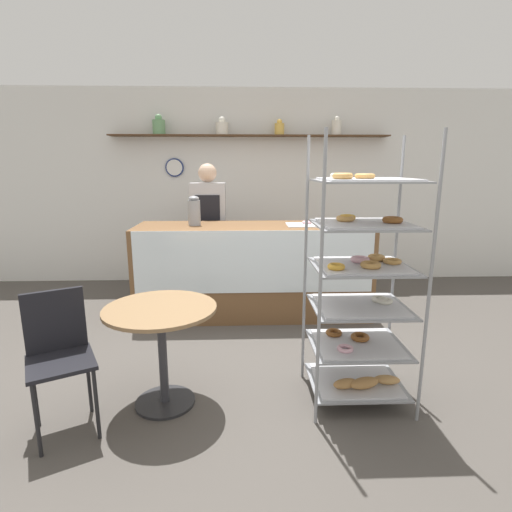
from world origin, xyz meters
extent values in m
plane|color=#4C4742|center=(0.00, 0.00, 0.00)|extent=(14.00, 14.00, 0.00)
cube|color=white|center=(0.00, 2.77, 1.35)|extent=(10.00, 0.06, 2.70)
cube|color=#4C331E|center=(0.00, 2.62, 2.06)|extent=(3.79, 0.24, 0.02)
cylinder|color=#669966|center=(-1.23, 2.62, 2.16)|extent=(0.17, 0.17, 0.19)
sphere|color=#669966|center=(-1.23, 2.62, 2.28)|extent=(0.09, 0.09, 0.09)
cylinder|color=silver|center=(-0.38, 2.62, 2.15)|extent=(0.17, 0.17, 0.16)
sphere|color=silver|center=(-0.38, 2.62, 2.26)|extent=(0.09, 0.09, 0.09)
cylinder|color=gold|center=(0.40, 2.62, 2.14)|extent=(0.13, 0.13, 0.15)
sphere|color=gold|center=(0.40, 2.62, 2.24)|extent=(0.07, 0.07, 0.07)
cylinder|color=silver|center=(1.18, 2.62, 2.16)|extent=(0.13, 0.13, 0.19)
sphere|color=silver|center=(1.18, 2.62, 2.28)|extent=(0.07, 0.07, 0.07)
cylinder|color=navy|center=(-1.06, 2.72, 1.63)|extent=(0.25, 0.03, 0.25)
cylinder|color=white|center=(-1.06, 2.70, 1.63)|extent=(0.22, 0.00, 0.22)
cube|color=brown|center=(0.00, 1.33, 0.51)|extent=(2.56, 0.76, 1.02)
cube|color=silver|center=(0.00, 0.94, 0.69)|extent=(2.46, 0.01, 0.65)
cylinder|color=gray|center=(0.35, -0.71, 0.93)|extent=(0.02, 0.02, 1.87)
cylinder|color=gray|center=(1.03, -0.71, 0.93)|extent=(0.02, 0.02, 1.87)
cylinder|color=gray|center=(0.35, -0.12, 0.93)|extent=(0.02, 0.02, 1.87)
cylinder|color=gray|center=(1.03, -0.12, 0.93)|extent=(0.02, 0.02, 1.87)
cube|color=gray|center=(0.69, -0.41, 0.12)|extent=(0.65, 0.56, 0.01)
cube|color=silver|center=(0.69, -0.41, 0.13)|extent=(0.58, 0.50, 0.01)
ellipsoid|color=#B27F47|center=(0.59, -0.53, 0.17)|extent=(0.19, 0.11, 0.07)
ellipsoid|color=#B27F47|center=(0.72, -0.53, 0.18)|extent=(0.24, 0.15, 0.08)
ellipsoid|color=tan|center=(0.90, -0.48, 0.17)|extent=(0.19, 0.10, 0.06)
cube|color=gray|center=(0.69, -0.41, 0.41)|extent=(0.65, 0.56, 0.01)
cube|color=silver|center=(0.69, -0.41, 0.42)|extent=(0.58, 0.50, 0.01)
torus|color=brown|center=(0.73, -0.36, 0.44)|extent=(0.13, 0.13, 0.04)
torus|color=brown|center=(0.55, -0.27, 0.44)|extent=(0.12, 0.12, 0.03)
torus|color=#EAB2C1|center=(0.57, -0.53, 0.44)|extent=(0.11, 0.11, 0.03)
cube|color=gray|center=(0.69, -0.41, 0.70)|extent=(0.65, 0.56, 0.01)
cube|color=silver|center=(0.69, -0.41, 0.71)|extent=(0.58, 0.50, 0.01)
torus|color=silver|center=(0.85, -0.36, 0.73)|extent=(0.11, 0.11, 0.03)
torus|color=silver|center=(0.88, -0.39, 0.73)|extent=(0.11, 0.11, 0.03)
cube|color=gray|center=(0.69, -0.41, 0.98)|extent=(0.65, 0.56, 0.01)
cube|color=silver|center=(0.69, -0.41, 1.00)|extent=(0.58, 0.50, 0.01)
torus|color=tan|center=(0.72, -0.50, 1.02)|extent=(0.13, 0.13, 0.04)
torus|color=gold|center=(0.48, -0.54, 1.02)|extent=(0.11, 0.11, 0.04)
torus|color=#EAB2C1|center=(0.70, -0.35, 1.02)|extent=(0.13, 0.13, 0.04)
torus|color=tan|center=(0.83, -0.30, 1.02)|extent=(0.12, 0.12, 0.04)
torus|color=tan|center=(0.91, -0.39, 1.02)|extent=(0.12, 0.12, 0.03)
cube|color=gray|center=(0.69, -0.41, 1.27)|extent=(0.65, 0.56, 0.01)
cube|color=silver|center=(0.69, -0.41, 1.28)|extent=(0.58, 0.50, 0.01)
torus|color=brown|center=(0.87, -0.44, 1.31)|extent=(0.13, 0.13, 0.04)
torus|color=tan|center=(0.58, -0.35, 1.31)|extent=(0.12, 0.12, 0.04)
torus|color=gold|center=(0.60, -0.30, 1.31)|extent=(0.11, 0.11, 0.04)
cube|color=gray|center=(0.69, -0.41, 1.56)|extent=(0.65, 0.56, 0.01)
cube|color=silver|center=(0.69, -0.41, 1.57)|extent=(0.58, 0.50, 0.01)
torus|color=tan|center=(0.65, -0.48, 1.59)|extent=(0.13, 0.13, 0.03)
torus|color=tan|center=(0.50, -0.55, 1.60)|extent=(0.13, 0.13, 0.04)
torus|color=silver|center=(0.51, -0.42, 1.59)|extent=(0.13, 0.13, 0.03)
cube|color=#282833|center=(-0.54, 1.94, 0.46)|extent=(0.26, 0.19, 0.91)
cube|color=#B2B2B7|center=(-0.54, 1.94, 1.18)|extent=(0.43, 0.22, 0.54)
cube|color=black|center=(-0.54, 1.82, 1.09)|extent=(0.30, 0.01, 0.46)
sphere|color=beige|center=(-0.54, 1.94, 1.57)|extent=(0.23, 0.23, 0.23)
cylinder|color=#262628|center=(-0.68, -0.45, 0.01)|extent=(0.42, 0.42, 0.02)
cylinder|color=#333338|center=(-0.68, -0.45, 0.36)|extent=(0.06, 0.06, 0.68)
cylinder|color=olive|center=(-0.68, -0.45, 0.71)|extent=(0.76, 0.76, 0.02)
cylinder|color=black|center=(-1.31, -0.96, 0.24)|extent=(0.02, 0.02, 0.47)
cylinder|color=black|center=(-1.02, -0.81, 0.24)|extent=(0.02, 0.02, 0.47)
cylinder|color=black|center=(-1.46, -0.68, 0.24)|extent=(0.02, 0.02, 0.47)
cylinder|color=black|center=(-1.17, -0.53, 0.24)|extent=(0.02, 0.02, 0.47)
cube|color=black|center=(-1.24, -0.74, 0.48)|extent=(0.51, 0.51, 0.03)
cube|color=black|center=(-1.32, -0.59, 0.70)|extent=(0.33, 0.20, 0.40)
cylinder|color=gray|center=(-0.64, 1.34, 1.16)|extent=(0.13, 0.13, 0.27)
ellipsoid|color=gray|center=(-0.64, 1.34, 1.31)|extent=(0.11, 0.11, 0.05)
cube|color=white|center=(0.63, 1.28, 1.03)|extent=(0.52, 0.33, 0.01)
torus|color=#EAB2C1|center=(0.60, 1.35, 1.05)|extent=(0.11, 0.11, 0.03)
torus|color=gold|center=(0.77, 1.30, 1.05)|extent=(0.12, 0.12, 0.04)
torus|color=tan|center=(0.76, 1.29, 1.05)|extent=(0.11, 0.11, 0.03)
camera|label=1|loc=(-0.13, -3.02, 1.66)|focal=28.00mm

